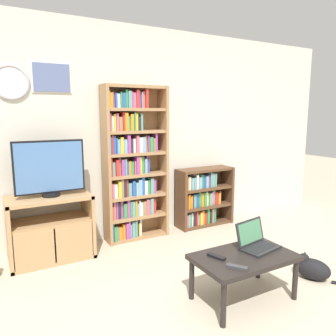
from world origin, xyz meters
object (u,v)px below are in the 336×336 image
object	(u,v)px
remote_far_from_laptop	(237,267)
cat	(312,268)
coffee_table	(244,260)
remote_near_laptop	(216,257)
bookshelf_tall	(132,165)
bookshelf_short	(201,198)
laptop	(256,241)
tv_stand	(51,228)
television	(50,168)

from	to	relation	value
remote_far_from_laptop	cat	distance (m)	1.07
coffee_table	remote_near_laptop	bearing A→B (deg)	163.30
bookshelf_tall	bookshelf_short	bearing A→B (deg)	-0.70
cat	laptop	bearing A→B (deg)	144.06
bookshelf_short	remote_near_laptop	distance (m)	1.92
tv_stand	laptop	xyz separation A→B (m)	(1.46, -1.52, 0.10)
tv_stand	bookshelf_short	xyz separation A→B (m)	(2.02, 0.13, 0.04)
laptop	remote_far_from_laptop	distance (m)	0.46
remote_far_from_laptop	cat	world-z (taller)	remote_far_from_laptop
tv_stand	cat	world-z (taller)	tv_stand
cat	remote_near_laptop	bearing A→B (deg)	148.64
laptop	remote_far_from_laptop	world-z (taller)	laptop
television	laptop	bearing A→B (deg)	-46.49
tv_stand	remote_far_from_laptop	xyz separation A→B (m)	(1.06, -1.74, 0.05)
tv_stand	coffee_table	world-z (taller)	tv_stand
remote_near_laptop	cat	distance (m)	1.09
tv_stand	coffee_table	bearing A→B (deg)	-51.28
remote_near_laptop	cat	bearing A→B (deg)	154.92
television	cat	world-z (taller)	television
bookshelf_tall	tv_stand	bearing A→B (deg)	-171.69
tv_stand	television	bearing A→B (deg)	4.35
coffee_table	cat	size ratio (longest dim) A/B	1.63
coffee_table	cat	distance (m)	0.84
bookshelf_tall	remote_far_from_laptop	xyz separation A→B (m)	(0.06, -1.89, -0.52)
tv_stand	bookshelf_short	distance (m)	2.03
remote_far_from_laptop	bookshelf_tall	bearing A→B (deg)	54.92
television	bookshelf_short	xyz separation A→B (m)	(2.00, 0.13, -0.60)
coffee_table	remote_near_laptop	distance (m)	0.25
television	remote_far_from_laptop	world-z (taller)	television
bookshelf_short	cat	bearing A→B (deg)	-88.21
bookshelf_short	remote_near_laptop	world-z (taller)	bookshelf_short
tv_stand	remote_near_laptop	xyz separation A→B (m)	(1.04, -1.52, 0.05)
bookshelf_tall	cat	world-z (taller)	bookshelf_tall
cat	bookshelf_tall	bearing A→B (deg)	96.37
tv_stand	laptop	distance (m)	2.11
laptop	cat	distance (m)	0.72
coffee_table	remote_far_from_laptop	size ratio (longest dim) A/B	5.45
coffee_table	television	bearing A→B (deg)	128.17
coffee_table	laptop	bearing A→B (deg)	20.46
coffee_table	remote_far_from_laptop	world-z (taller)	remote_far_from_laptop
bookshelf_short	coffee_table	size ratio (longest dim) A/B	0.97
remote_near_laptop	remote_far_from_laptop	size ratio (longest dim) A/B	1.07
laptop	remote_far_from_laptop	bearing A→B (deg)	-161.30
laptop	bookshelf_tall	bearing A→B (deg)	95.08
remote_near_laptop	remote_far_from_laptop	xyz separation A→B (m)	(0.03, -0.22, 0.00)
laptop	cat	world-z (taller)	laptop
television	bookshelf_tall	bearing A→B (deg)	8.40
bookshelf_tall	remote_near_laptop	size ratio (longest dim) A/B	11.33
tv_stand	cat	distance (m)	2.66
laptop	remote_near_laptop	size ratio (longest dim) A/B	2.31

